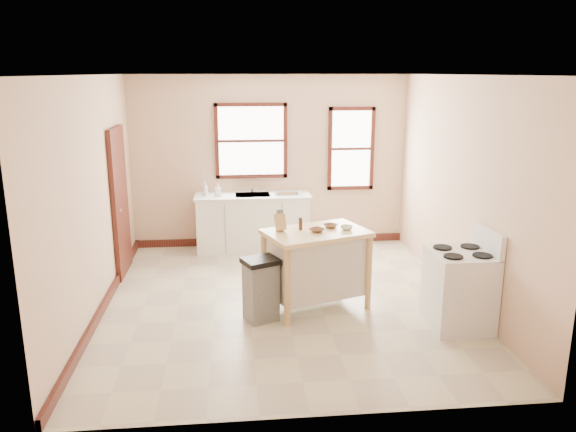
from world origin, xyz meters
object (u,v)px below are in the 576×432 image
Objects in this scene: trash_bin at (261,289)px; dish_rack at (287,192)px; bowl_c at (347,228)px; pepper_grinder at (301,224)px; bowl_b at (331,226)px; kitchen_island at (316,269)px; knife_block at (280,223)px; soap_bottle_b at (218,190)px; gas_stove at (460,278)px; bowl_a at (317,230)px; soap_bottle_a at (205,189)px.

dish_rack is at bearing 54.38° from trash_bin.
pepper_grinder is at bearing 174.83° from bowl_c.
trash_bin is (-0.89, -0.45, -0.62)m from bowl_b.
kitchen_island is 0.73m from knife_block.
dish_rack is 2.78m from trash_bin.
bowl_c is (1.60, -2.34, -0.01)m from soap_bottle_b.
trash_bin is (0.53, -2.67, -0.64)m from soap_bottle_b.
trash_bin is 0.66× the size of gas_stove.
knife_block reaches higher than dish_rack.
trash_bin is (-0.69, -0.31, -0.11)m from kitchen_island.
bowl_c is at bearing -33.66° from bowl_b.
pepper_grinder reaches higher than trash_bin.
bowl_a is at bearing -2.30° from trash_bin.
knife_block reaches higher than soap_bottle_b.
dish_rack is 3.48m from gas_stove.
kitchen_island is 0.60m from pepper_grinder.
pepper_grinder is at bearing -83.70° from dish_rack.
bowl_c is (1.80, -2.39, -0.03)m from soap_bottle_a.
knife_block is 0.45m from bowl_a.
dish_rack is at bearing 73.25° from kitchen_island.
pepper_grinder is 0.99× the size of bowl_c.
kitchen_island is 1.69m from gas_stove.
bowl_b is (0.63, 0.08, -0.08)m from knife_block.
bowl_a reaches higher than dish_rack.
knife_block is at bearing -82.38° from soap_bottle_b.
soap_bottle_a is 1.48× the size of pepper_grinder.
gas_stove is (1.34, -0.82, -0.42)m from bowl_b.
pepper_grinder is 0.20× the size of trash_bin.
knife_block is (-0.43, 0.05, 0.59)m from kitchen_island.
soap_bottle_b is 2.80m from trash_bin.
bowl_c is (0.18, -0.12, 0.00)m from bowl_b.
soap_bottle_b is at bearing 124.35° from bowl_c.
soap_bottle_b is at bearing 117.04° from bowl_a.
soap_bottle_a reaches higher than bowl_c.
bowl_b is 1.17m from trash_bin.
bowl_b is at bearing 148.69° from gas_stove.
knife_block is at bearing -176.21° from pepper_grinder.
kitchen_island reaches higher than trash_bin.
pepper_grinder is 0.91× the size of bowl_b.
bowl_b is at bearing -18.85° from knife_block.
pepper_grinder is (0.25, 0.02, -0.02)m from knife_block.
dish_rack reaches higher than trash_bin.
bowl_b is at bearing -73.93° from dish_rack.
pepper_grinder is 0.39m from bowl_b.
soap_bottle_a is 2.65m from pepper_grinder.
kitchen_island is at bearing 156.13° from gas_stove.
knife_block is at bearing 159.58° from gas_stove.
soap_bottle_a is at bearing 120.23° from bowl_a.
dish_rack is at bearing 93.10° from bowl_a.
bowl_c is (0.56, -0.05, -0.05)m from pepper_grinder.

